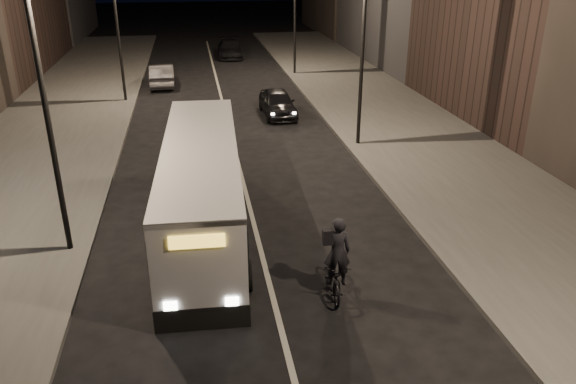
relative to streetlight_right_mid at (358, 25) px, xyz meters
name	(u,v)px	position (x,y,z in m)	size (l,w,h in m)	color
ground	(277,312)	(-5.33, -12.00, -5.36)	(180.00, 180.00, 0.00)	black
sidewalk_right	(402,129)	(3.17, 2.00, -5.28)	(7.00, 70.00, 0.16)	#3E3E3B
sidewalk_left	(44,148)	(-13.83, 2.00, -5.28)	(7.00, 70.00, 0.16)	#3E3E3B
streetlight_right_mid	(358,25)	(0.00, 0.00, 0.00)	(1.20, 0.44, 8.12)	black
streetlight_left_near	(50,72)	(-10.66, -8.00, 0.00)	(1.20, 0.44, 8.12)	black
streetlight_left_far	(120,7)	(-10.66, 10.00, 0.00)	(1.20, 0.44, 8.12)	black
city_bus	(202,184)	(-6.93, -7.10, -3.79)	(2.87, 10.79, 2.88)	silver
cyclist_on_bicycle	(335,268)	(-3.71, -11.43, -4.61)	(0.88, 2.03, 2.27)	black
car_near	(277,103)	(-2.56, 5.74, -4.66)	(1.65, 4.11, 1.40)	black
car_mid	(162,75)	(-8.93, 14.03, -4.64)	(1.52, 4.37, 1.44)	#323134
car_far	(230,49)	(-3.73, 23.91, -4.66)	(1.97, 4.84, 1.41)	black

